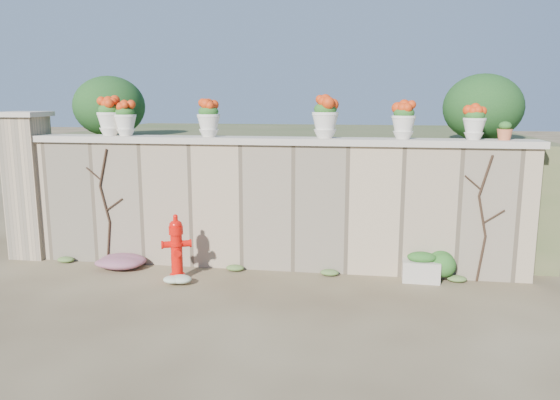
% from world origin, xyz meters
% --- Properties ---
extents(ground, '(80.00, 80.00, 0.00)m').
position_xyz_m(ground, '(0.00, 0.00, 0.00)').
color(ground, '#4B3B25').
rests_on(ground, ground).
extents(stone_wall, '(8.00, 0.40, 2.00)m').
position_xyz_m(stone_wall, '(0.00, 1.80, 1.00)').
color(stone_wall, tan).
rests_on(stone_wall, ground).
extents(wall_cap, '(8.10, 0.52, 0.10)m').
position_xyz_m(wall_cap, '(0.00, 1.80, 2.05)').
color(wall_cap, '#C0B4A3').
rests_on(wall_cap, stone_wall).
extents(gate_pillar, '(0.72, 0.72, 2.48)m').
position_xyz_m(gate_pillar, '(-4.15, 1.80, 1.26)').
color(gate_pillar, tan).
rests_on(gate_pillar, ground).
extents(raised_fill, '(9.00, 6.00, 2.00)m').
position_xyz_m(raised_fill, '(0.00, 5.00, 1.00)').
color(raised_fill, '#384C23').
rests_on(raised_fill, ground).
extents(back_shrub_left, '(1.30, 1.30, 1.10)m').
position_xyz_m(back_shrub_left, '(-3.20, 3.00, 2.55)').
color(back_shrub_left, '#143814').
rests_on(back_shrub_left, raised_fill).
extents(back_shrub_right, '(1.30, 1.30, 1.10)m').
position_xyz_m(back_shrub_right, '(3.40, 3.00, 2.55)').
color(back_shrub_right, '#143814').
rests_on(back_shrub_right, raised_fill).
extents(vine_left, '(0.60, 0.04, 1.91)m').
position_xyz_m(vine_left, '(-2.67, 1.58, 0.99)').
color(vine_left, black).
rests_on(vine_left, ground).
extents(vine_right, '(0.60, 0.04, 1.91)m').
position_xyz_m(vine_right, '(3.23, 1.58, 0.99)').
color(vine_right, black).
rests_on(vine_right, ground).
extents(fire_hydrant, '(0.43, 0.31, 1.00)m').
position_xyz_m(fire_hydrant, '(-1.26, 0.95, 0.51)').
color(fire_hydrant, red).
rests_on(fire_hydrant, ground).
extents(planter_box, '(0.55, 0.34, 0.45)m').
position_xyz_m(planter_box, '(2.37, 1.46, 0.21)').
color(planter_box, '#C0B4A3').
rests_on(planter_box, ground).
extents(green_shrub, '(0.58, 0.53, 0.56)m').
position_xyz_m(green_shrub, '(2.65, 1.55, 0.28)').
color(green_shrub, '#1E5119').
rests_on(green_shrub, ground).
extents(magenta_clump, '(0.98, 0.65, 0.26)m').
position_xyz_m(magenta_clump, '(-2.45, 1.32, 0.13)').
color(magenta_clump, '#B72485').
rests_on(magenta_clump, ground).
extents(white_flowers, '(0.54, 0.43, 0.20)m').
position_xyz_m(white_flowers, '(-1.22, 0.71, 0.10)').
color(white_flowers, white).
rests_on(white_flowers, ground).
extents(urn_pot_0, '(0.39, 0.39, 0.61)m').
position_xyz_m(urn_pot_0, '(-2.63, 1.80, 2.40)').
color(urn_pot_0, silver).
rests_on(urn_pot_0, wall_cap).
extents(urn_pot_1, '(0.35, 0.35, 0.55)m').
position_xyz_m(urn_pot_1, '(-2.35, 1.80, 2.37)').
color(urn_pot_1, silver).
rests_on(urn_pot_1, wall_cap).
extents(urn_pot_2, '(0.36, 0.36, 0.57)m').
position_xyz_m(urn_pot_2, '(-0.96, 1.80, 2.38)').
color(urn_pot_2, silver).
rests_on(urn_pot_2, wall_cap).
extents(urn_pot_3, '(0.41, 0.41, 0.64)m').
position_xyz_m(urn_pot_3, '(0.87, 1.80, 2.41)').
color(urn_pot_3, silver).
rests_on(urn_pot_3, wall_cap).
extents(urn_pot_4, '(0.36, 0.36, 0.56)m').
position_xyz_m(urn_pot_4, '(2.04, 1.80, 2.38)').
color(urn_pot_4, silver).
rests_on(urn_pot_4, wall_cap).
extents(urn_pot_5, '(0.33, 0.33, 0.51)m').
position_xyz_m(urn_pot_5, '(3.06, 1.80, 2.35)').
color(urn_pot_5, silver).
rests_on(urn_pot_5, wall_cap).
extents(terracotta_pot, '(0.22, 0.22, 0.26)m').
position_xyz_m(terracotta_pot, '(3.49, 1.80, 2.22)').
color(terracotta_pot, '#C7653D').
rests_on(terracotta_pot, wall_cap).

